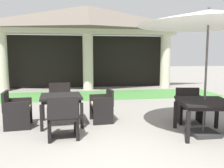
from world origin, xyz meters
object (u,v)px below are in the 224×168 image
Objects in this scene: patio_table_mid_left at (61,99)px; patio_chair_mid_left_south at (63,118)px; patio_chair_mid_left_east at (102,106)px; patio_umbrella_near_foreground at (209,19)px; patio_table_near_foreground at (204,105)px; patio_chair_mid_left_north at (60,100)px; patio_chair_near_foreground_north at (189,106)px; patio_chair_mid_left_west at (16,111)px.

patio_table_mid_left is 1.05m from patio_chair_mid_left_south.
patio_umbrella_near_foreground is at bearing -129.19° from patio_chair_mid_left_east.
patio_chair_mid_left_north is at bearing 143.46° from patio_table_near_foreground.
patio_chair_mid_left_north is at bearing 90.00° from patio_chair_mid_left_south.
patio_table_mid_left is at bearing 157.11° from patio_table_near_foreground.
patio_table_mid_left is (-3.01, 1.27, -1.79)m from patio_umbrella_near_foreground.
patio_chair_near_foreground_north is at bearing 80.38° from patio_table_near_foreground.
patio_chair_mid_left_south reaches higher than patio_chair_mid_left_east.
patio_umbrella_near_foreground reaches higher than patio_table_mid_left.
patio_chair_mid_left_north reaches higher than patio_chair_near_foreground_north.
patio_chair_mid_left_west is (-4.04, 1.19, -0.26)m from patio_table_near_foreground.
patio_umbrella_near_foreground is at bearing 90.00° from patio_chair_near_foreground_north.
patio_table_near_foreground reaches higher than patio_table_mid_left.
patio_chair_near_foreground_north is (0.16, 0.97, -2.00)m from patio_umbrella_near_foreground.
patio_table_near_foreground is 1.13× the size of patio_table_mid_left.
patio_chair_near_foreground_north is at bearing -5.46° from patio_table_mid_left.
patio_table_near_foreground is at bearing -9.76° from patio_chair_mid_left_south.
patio_table_near_foreground is 3.27m from patio_table_mid_left.
patio_table_near_foreground is 1.32× the size of patio_chair_mid_left_south.
patio_table_near_foreground is 1.76m from patio_umbrella_near_foreground.
patio_table_mid_left is at bearing 157.11° from patio_umbrella_near_foreground.
patio_table_near_foreground is 1.01m from patio_chair_near_foreground_north.
patio_umbrella_near_foreground is 3.38× the size of patio_chair_near_foreground_north.
patio_umbrella_near_foreground is 3.26× the size of patio_chair_mid_left_north.
patio_chair_mid_left_west is at bearing 45.01° from patio_chair_mid_left_north.
patio_table_mid_left is 1.05m from patio_chair_mid_left_north.
patio_chair_mid_left_south reaches higher than patio_table_mid_left.
patio_chair_near_foreground_north is 1.02× the size of patio_chair_mid_left_east.
patio_chair_mid_left_west is at bearing 135.06° from patio_chair_mid_left_south.
patio_chair_mid_left_north is 0.99× the size of patio_chair_mid_left_south.
patio_chair_mid_left_east is at bearing 145.70° from patio_umbrella_near_foreground.
patio_table_near_foreground is 1.34× the size of patio_chair_mid_left_north.
patio_chair_mid_left_east is at bearing 90.00° from patio_chair_mid_left_west.
patio_chair_mid_left_west is (-2.05, -0.17, -0.01)m from patio_chair_mid_left_east.
patio_table_near_foreground is 1.39× the size of patio_chair_near_foreground_north.
patio_table_near_foreground is 3.87m from patio_chair_mid_left_north.
patio_chair_mid_left_east reaches higher than patio_table_near_foreground.
patio_table_mid_left is 1.18× the size of patio_chair_mid_left_north.
patio_chair_mid_left_east is (-1.99, 1.36, -0.25)m from patio_table_near_foreground.
patio_chair_mid_left_west is at bearing -175.12° from patio_table_mid_left.
patio_umbrella_near_foreground is at bearing -9.76° from patio_chair_mid_left_south.
patio_chair_mid_left_west reaches higher than patio_chair_mid_left_east.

